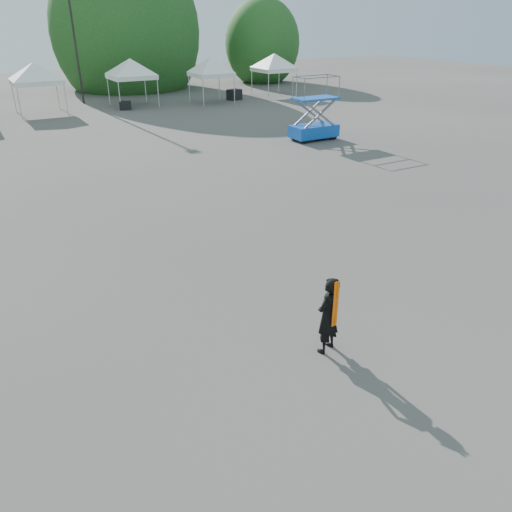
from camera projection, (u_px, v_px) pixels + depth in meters
ground at (262, 291)px, 12.16m from camera, size 120.00×120.00×0.00m
light_pole_east at (72, 25)px, 36.08m from camera, size 0.60×0.25×9.80m
tree_mid_e at (126, 31)px, 44.54m from camera, size 5.12×5.12×7.79m
tree_far_e at (262, 44)px, 49.38m from camera, size 3.84×3.84×5.84m
tent_e at (34, 66)px, 33.00m from camera, size 4.39×4.39×3.88m
tent_f at (130, 62)px, 35.93m from camera, size 4.32×4.32×3.88m
tent_g at (211, 61)px, 37.22m from camera, size 3.93×3.93×3.88m
tent_h at (274, 57)px, 40.80m from camera, size 4.13×4.13×3.88m
man at (328, 315)px, 9.66m from camera, size 0.69×0.58×1.62m
scissor_lift at (315, 108)px, 26.36m from camera, size 2.53×1.27×3.27m
crate_mid at (125, 105)px, 35.63m from camera, size 0.94×0.84×0.60m
crate_east at (234, 95)px, 39.87m from camera, size 1.21×1.05×0.80m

